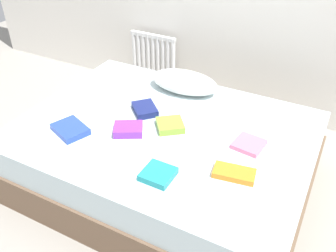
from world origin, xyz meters
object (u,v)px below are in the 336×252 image
Objects in this scene: pillow at (184,82)px; bed at (165,156)px; radiator at (153,58)px; textbook_navy at (145,109)px; textbook_orange at (234,173)px; textbook_pink at (249,144)px; textbook_white at (112,96)px; textbook_teal at (158,174)px; textbook_lime at (170,125)px; textbook_purple at (128,129)px; textbook_blue at (70,129)px.

bed is at bearing -78.44° from pillow.
radiator is 2.52× the size of textbook_navy.
textbook_navy reaches higher than textbook_orange.
radiator is at bearing 147.36° from textbook_pink.
pillow is 2.65× the size of textbook_white.
pillow is 3.02× the size of textbook_pink.
radiator is 2.88× the size of textbook_teal.
textbook_pink is (0.79, -0.04, -0.01)m from textbook_navy.
textbook_pink reaches higher than textbook_white.
bed is 1.43m from radiator.
textbook_orange is 1.31× the size of textbook_pink.
textbook_purple is at bearing -89.74° from textbook_lime.
textbook_white is 0.51m from textbook_blue.
textbook_orange reaches higher than bed.
textbook_orange is at bearing -48.34° from pillow.
radiator is 1.77m from textbook_pink.
textbook_navy is (-0.03, 0.27, -0.00)m from textbook_purple.
textbook_teal is 0.87× the size of textbook_navy.
textbook_purple reaches higher than textbook_blue.
textbook_pink is (0.54, 0.05, -0.01)m from textbook_lime.
textbook_orange is 1.14× the size of textbook_white.
textbook_pink is at bearing 40.47° from textbook_navy.
textbook_orange is 0.31m from textbook_pink.
textbook_white is at bearing -143.22° from textbook_lime.
textbook_lime is (0.59, -0.16, 0.01)m from textbook_white.
textbook_orange is (0.58, -0.24, 0.27)m from bed.
textbook_lime is (0.57, 0.35, 0.00)m from textbook_blue.
bed is 3.63× the size of pillow.
textbook_lime is at bearing 8.96° from textbook_purple.
textbook_navy is 0.27m from textbook_lime.
textbook_purple is 1.09× the size of textbook_teal.
textbook_pink is (0.37, 0.52, -0.00)m from textbook_teal.
pillow reaches higher than bed.
textbook_pink reaches higher than bed.
textbook_pink is at bearing -34.57° from pillow.
textbook_lime is (0.15, -0.52, -0.05)m from pillow.
textbook_navy reaches higher than textbook_pink.
pillow is 2.31× the size of textbook_orange.
textbook_purple is at bearing -66.68° from radiator.
radiator reaches higher than textbook_teal.
radiator is 1.50m from textbook_purple.
textbook_pink is (1.13, -0.11, 0.00)m from textbook_white.
textbook_teal is 0.49m from textbook_lime.
textbook_pink is (1.11, 0.40, -0.01)m from textbook_blue.
textbook_purple reaches higher than textbook_lime.
textbook_lime is at bearing -55.70° from radiator.
bed is 0.28m from textbook_lime.
textbook_navy is 0.55m from textbook_blue.
pillow is 2.90× the size of textbook_purple.
textbook_navy reaches higher than textbook_teal.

